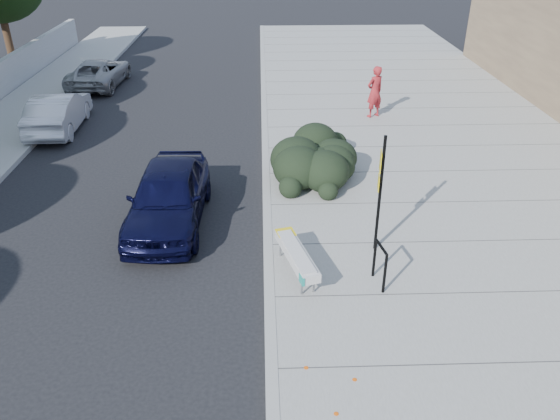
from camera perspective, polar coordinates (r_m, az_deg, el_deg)
The scene contains 11 objects.
ground at distance 11.43m, azimuth -1.10°, elevation -9.68°, with size 120.00×120.00×0.00m, color black.
sidewalk_near at distance 16.62m, azimuth 18.27°, elevation 2.24°, with size 11.20×50.00×0.15m, color gray.
curb_near at distance 15.61m, azimuth -1.43°, elevation 2.07°, with size 0.22×50.00×0.17m, color #9E9E99.
bench at distance 11.76m, azimuth 1.72°, elevation -4.70°, with size 0.89×2.02×0.60m.
bike_rack at distance 11.56m, azimuth 10.41°, elevation -5.28°, with size 0.17×0.65×0.95m.
sign_post at distance 12.27m, azimuth 10.39°, elevation 2.31°, with size 0.13×0.32×2.81m.
hedge at distance 16.38m, azimuth 3.77°, elevation 6.29°, with size 1.86×3.72×1.40m, color black.
sedan_navy at distance 14.10m, azimuth -11.59°, elevation 1.45°, with size 1.81×4.50×1.53m, color black.
wagon_silver at distance 21.70m, azimuth -22.16°, elevation 9.48°, with size 1.44×4.13×1.36m, color silver.
suv_silver at distance 26.99m, azimuth -18.37°, elevation 13.49°, with size 2.02×4.39×1.22m, color gray.
pedestrian at distance 21.31m, azimuth 9.87°, elevation 12.08°, with size 0.70×0.46×1.93m, color maroon.
Camera 1 is at (-0.09, -8.94, 7.12)m, focal length 35.00 mm.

